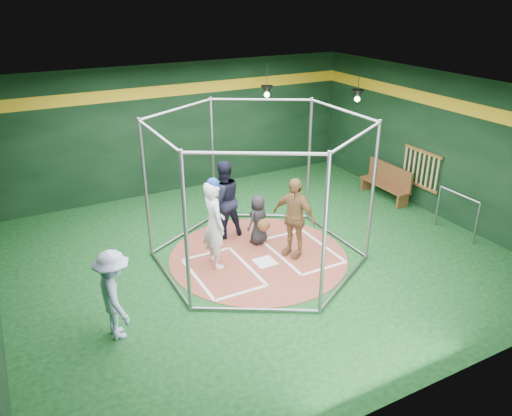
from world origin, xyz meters
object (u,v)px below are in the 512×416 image
batter_figure (214,223)px  visitor_leopard (294,217)px  umpire (223,199)px  dugout_bench (387,181)px

batter_figure → visitor_leopard: batter_figure is taller
umpire → dugout_bench: (4.86, 0.00, -0.44)m
visitor_leopard → umpire: size_ratio=0.96×
batter_figure → umpire: size_ratio=1.06×
batter_figure → visitor_leopard: size_ratio=1.10×
batter_figure → dugout_bench: (5.57, 1.12, -0.48)m
batter_figure → umpire: 1.33m
dugout_bench → visitor_leopard: bearing=-159.1°
visitor_leopard → batter_figure: bearing=-128.6°
visitor_leopard → dugout_bench: bearing=85.2°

